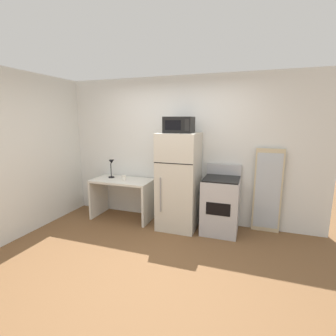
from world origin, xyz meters
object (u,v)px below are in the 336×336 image
desk_lamp (111,166)px  oven_range (220,205)px  leaning_mirror (268,191)px  desk (123,191)px  coffee_mug (124,178)px  microwave (179,125)px  refrigerator (179,181)px

desk_lamp → oven_range: desk_lamp is taller
oven_range → leaning_mirror: 0.80m
desk_lamp → desk: bearing=-13.2°
desk_lamp → oven_range: 2.15m
leaning_mirror → desk: bearing=-174.2°
coffee_mug → microwave: bearing=-0.8°
desk_lamp → oven_range: size_ratio=0.32×
refrigerator → microwave: (0.00, -0.02, 0.95)m
microwave → leaning_mirror: 1.81m
desk_lamp → coffee_mug: bearing=-17.6°
microwave → oven_range: size_ratio=0.42×
microwave → oven_range: (0.71, 0.05, -1.30)m
desk_lamp → coffee_mug: 0.38m
leaning_mirror → coffee_mug: bearing=-173.2°
coffee_mug → leaning_mirror: bearing=6.8°
desk → oven_range: size_ratio=1.02×
desk_lamp → leaning_mirror: 2.82m
coffee_mug → oven_range: size_ratio=0.09×
coffee_mug → refrigerator: bearing=0.4°
desk → microwave: (1.11, -0.05, 1.25)m
desk → oven_range: 1.82m
coffee_mug → oven_range: (1.77, 0.04, -0.33)m
coffee_mug → leaning_mirror: leaning_mirror is taller
desk → leaning_mirror: leaning_mirror is taller
coffee_mug → microwave: 1.43m
oven_range → microwave: bearing=-175.6°
oven_range → coffee_mug: bearing=-178.7°
microwave → oven_range: 1.48m
desk_lamp → microwave: (1.37, -0.11, 0.78)m
oven_range → desk: bearing=-179.9°
desk_lamp → refrigerator: bearing=-3.8°
refrigerator → microwave: size_ratio=3.56×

